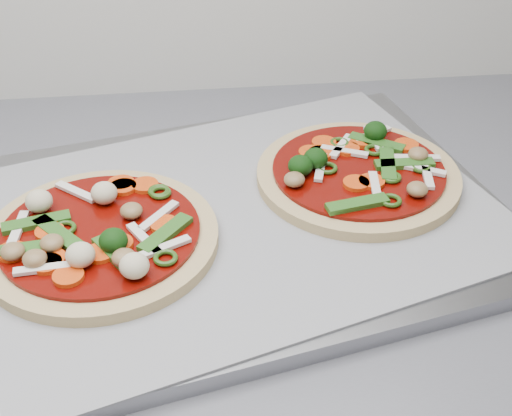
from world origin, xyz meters
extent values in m
cube|color=gray|center=(0.52, 1.31, 0.91)|extent=(0.55, 0.45, 0.02)
cube|color=gray|center=(0.52, 1.31, 0.92)|extent=(0.54, 0.46, 0.00)
cylinder|color=tan|center=(0.40, 1.27, 0.92)|extent=(0.28, 0.28, 0.01)
cylinder|color=#690D01|center=(0.40, 1.27, 0.93)|extent=(0.24, 0.24, 0.00)
cylinder|color=#F35610|center=(0.41, 1.24, 0.93)|extent=(0.03, 0.03, 0.00)
cylinder|color=#F35610|center=(0.42, 1.33, 0.93)|extent=(0.03, 0.03, 0.00)
cylinder|color=#F35610|center=(0.37, 1.24, 0.93)|extent=(0.04, 0.04, 0.00)
cylinder|color=#F35610|center=(0.46, 1.27, 0.93)|extent=(0.03, 0.03, 0.00)
ellipsoid|color=olive|center=(0.43, 1.29, 0.94)|extent=(0.03, 0.03, 0.01)
cube|color=silver|center=(0.45, 1.29, 0.94)|extent=(0.04, 0.04, 0.00)
cylinder|color=#F35610|center=(0.42, 1.25, 0.93)|extent=(0.03, 0.03, 0.00)
cube|color=silver|center=(0.46, 1.24, 0.94)|extent=(0.05, 0.03, 0.00)
torus|color=#284D14|center=(0.45, 1.32, 0.94)|extent=(0.02, 0.02, 0.00)
cube|color=silver|center=(0.44, 1.25, 0.94)|extent=(0.03, 0.05, 0.00)
ellipsoid|color=olive|center=(0.43, 1.23, 0.94)|extent=(0.03, 0.03, 0.01)
torus|color=#284D14|center=(0.46, 1.32, 0.94)|extent=(0.02, 0.02, 0.00)
cube|color=#27621A|center=(0.37, 1.27, 0.94)|extent=(0.05, 0.05, 0.00)
torus|color=#284D14|center=(0.37, 1.28, 0.94)|extent=(0.03, 0.03, 0.00)
ellipsoid|color=beige|center=(0.43, 1.21, 0.94)|extent=(0.03, 0.03, 0.02)
ellipsoid|color=olive|center=(0.35, 1.23, 0.94)|extent=(0.02, 0.02, 0.01)
ellipsoid|color=#133C0D|center=(0.42, 1.24, 0.94)|extent=(0.03, 0.03, 0.02)
cylinder|color=#F35610|center=(0.44, 1.34, 0.93)|extent=(0.03, 0.03, 0.00)
torus|color=#284D14|center=(0.46, 1.23, 0.94)|extent=(0.03, 0.03, 0.00)
cylinder|color=#F35610|center=(0.42, 1.34, 0.93)|extent=(0.03, 0.03, 0.00)
cube|color=silver|center=(0.33, 1.28, 0.94)|extent=(0.01, 0.05, 0.00)
cylinder|color=#F35610|center=(0.36, 1.27, 0.93)|extent=(0.03, 0.03, 0.00)
ellipsoid|color=olive|center=(0.34, 1.24, 0.94)|extent=(0.02, 0.02, 0.01)
cube|color=silver|center=(0.38, 1.33, 0.94)|extent=(0.04, 0.04, 0.00)
ellipsoid|color=beige|center=(0.39, 1.23, 0.94)|extent=(0.03, 0.03, 0.02)
ellipsoid|color=olive|center=(0.37, 1.25, 0.94)|extent=(0.03, 0.03, 0.01)
cylinder|color=#F35610|center=(0.36, 1.23, 0.93)|extent=(0.03, 0.03, 0.00)
cylinder|color=#F35610|center=(0.33, 1.25, 0.93)|extent=(0.03, 0.03, 0.00)
cube|color=#27621A|center=(0.46, 1.26, 0.94)|extent=(0.05, 0.05, 0.00)
cube|color=#27621A|center=(0.42, 1.24, 0.94)|extent=(0.04, 0.06, 0.00)
cube|color=#27621A|center=(0.35, 1.29, 0.94)|extent=(0.06, 0.03, 0.00)
cube|color=#27621A|center=(0.34, 1.25, 0.94)|extent=(0.06, 0.02, 0.00)
ellipsoid|color=beige|center=(0.35, 1.31, 0.94)|extent=(0.03, 0.03, 0.02)
cube|color=silver|center=(0.36, 1.22, 0.94)|extent=(0.05, 0.01, 0.00)
cylinder|color=#F35610|center=(0.38, 1.21, 0.93)|extent=(0.03, 0.03, 0.00)
ellipsoid|color=beige|center=(0.41, 1.32, 0.94)|extent=(0.03, 0.03, 0.02)
cylinder|color=tan|center=(0.65, 1.35, 0.92)|extent=(0.27, 0.27, 0.01)
cylinder|color=#690D01|center=(0.65, 1.35, 0.93)|extent=(0.23, 0.23, 0.00)
ellipsoid|color=#133C0D|center=(0.60, 1.35, 0.94)|extent=(0.03, 0.03, 0.02)
cube|color=silver|center=(0.71, 1.35, 0.93)|extent=(0.05, 0.01, 0.00)
torus|color=#284D14|center=(0.67, 1.32, 0.93)|extent=(0.03, 0.03, 0.00)
ellipsoid|color=#133C0D|center=(0.59, 1.34, 0.94)|extent=(0.03, 0.03, 0.02)
cube|color=silver|center=(0.65, 1.31, 0.93)|extent=(0.01, 0.05, 0.00)
cylinder|color=#F35610|center=(0.66, 1.39, 0.93)|extent=(0.03, 0.03, 0.00)
cylinder|color=#F35610|center=(0.70, 1.38, 0.93)|extent=(0.03, 0.03, 0.00)
cube|color=silver|center=(0.67, 1.41, 0.93)|extent=(0.05, 0.03, 0.00)
cube|color=#27621A|center=(0.63, 1.28, 0.93)|extent=(0.06, 0.02, 0.00)
torus|color=#284D14|center=(0.67, 1.37, 0.93)|extent=(0.02, 0.02, 0.00)
cylinder|color=#F35610|center=(0.64, 1.38, 0.93)|extent=(0.03, 0.03, 0.00)
torus|color=#284D14|center=(0.64, 1.39, 0.93)|extent=(0.02, 0.02, 0.00)
cylinder|color=#F35610|center=(0.67, 1.39, 0.93)|extent=(0.03, 0.03, 0.00)
cube|color=silver|center=(0.64, 1.37, 0.93)|extent=(0.05, 0.03, 0.00)
cylinder|color=#F35610|center=(0.61, 1.37, 0.93)|extent=(0.03, 0.03, 0.00)
cube|color=silver|center=(0.71, 1.32, 0.93)|extent=(0.02, 0.05, 0.00)
torus|color=#284D14|center=(0.66, 1.29, 0.93)|extent=(0.03, 0.03, 0.00)
cube|color=silver|center=(0.61, 1.35, 0.93)|extent=(0.02, 0.05, 0.00)
cube|color=silver|center=(0.64, 1.38, 0.93)|extent=(0.03, 0.04, 0.00)
cylinder|color=#F35610|center=(0.62, 1.39, 0.93)|extent=(0.04, 0.04, 0.00)
ellipsoid|color=olive|center=(0.69, 1.29, 0.94)|extent=(0.03, 0.03, 0.01)
cylinder|color=#F35610|center=(0.61, 1.38, 0.93)|extent=(0.03, 0.03, 0.00)
torus|color=#284D14|center=(0.71, 1.34, 0.93)|extent=(0.02, 0.02, 0.00)
cube|color=#27621A|center=(0.67, 1.39, 0.93)|extent=(0.06, 0.04, 0.00)
ellipsoid|color=olive|center=(0.71, 1.35, 0.94)|extent=(0.02, 0.02, 0.01)
cube|color=#27621A|center=(0.69, 1.34, 0.93)|extent=(0.06, 0.02, 0.00)
cube|color=silver|center=(0.67, 1.40, 0.93)|extent=(0.01, 0.05, 0.00)
cylinder|color=#F35610|center=(0.64, 1.32, 0.93)|extent=(0.03, 0.03, 0.00)
cylinder|color=#F35610|center=(0.65, 1.32, 0.93)|extent=(0.03, 0.03, 0.00)
cube|color=silver|center=(0.70, 1.33, 0.93)|extent=(0.05, 0.03, 0.00)
ellipsoid|color=olive|center=(0.58, 1.32, 0.94)|extent=(0.03, 0.03, 0.01)
ellipsoid|color=#133C0D|center=(0.68, 1.40, 0.94)|extent=(0.02, 0.02, 0.02)
torus|color=#284D14|center=(0.62, 1.35, 0.93)|extent=(0.03, 0.03, 0.00)
cube|color=#27621A|center=(0.67, 1.35, 0.93)|extent=(0.03, 0.06, 0.00)
camera|label=1|loc=(0.48, 0.78, 1.30)|focal=50.00mm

